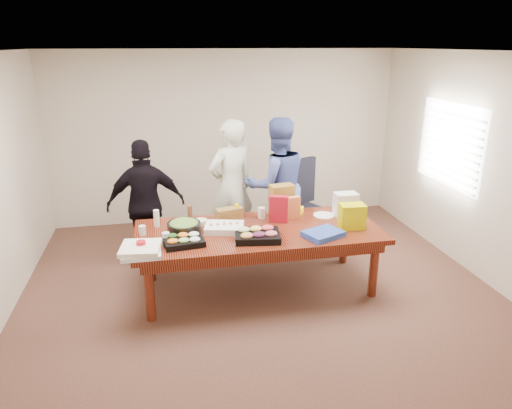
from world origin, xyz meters
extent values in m
cube|color=#47301E|center=(0.00, 0.00, -0.01)|extent=(5.50, 5.00, 0.02)
cube|color=white|center=(0.00, 0.00, 2.71)|extent=(5.50, 5.00, 0.02)
cube|color=beige|center=(0.00, 2.50, 1.35)|extent=(5.50, 0.04, 2.70)
cube|color=beige|center=(0.00, -2.50, 1.35)|extent=(5.50, 0.04, 2.70)
cube|color=beige|center=(2.75, 0.00, 1.35)|extent=(0.04, 5.00, 2.70)
cube|color=white|center=(2.72, 0.60, 1.50)|extent=(0.03, 1.40, 1.10)
cube|color=beige|center=(2.68, 0.60, 1.50)|extent=(0.04, 1.36, 1.00)
cube|color=#4C1C0F|center=(0.00, 0.00, 0.38)|extent=(2.80, 1.20, 0.75)
cube|color=black|center=(0.87, 1.02, 0.60)|extent=(0.80, 0.80, 1.19)
imported|color=beige|center=(-0.13, 1.15, 0.93)|extent=(0.79, 0.66, 1.85)
imported|color=#49599F|center=(0.49, 1.09, 0.93)|extent=(0.96, 0.78, 1.86)
imported|color=black|center=(-1.27, 0.93, 0.83)|extent=(1.00, 0.45, 1.67)
cube|color=black|center=(-0.87, -0.25, 0.78)|extent=(0.46, 0.38, 0.06)
cube|color=black|center=(-0.07, -0.27, 0.79)|extent=(0.54, 0.45, 0.07)
cube|color=white|center=(-0.39, 0.04, 0.79)|extent=(0.50, 0.42, 0.08)
cylinder|color=black|center=(-0.84, 0.07, 0.81)|extent=(0.47, 0.47, 0.12)
cube|color=#2949A5|center=(0.66, -0.35, 0.78)|extent=(0.49, 0.44, 0.06)
cube|color=#A80F20|center=(0.29, 0.19, 0.91)|extent=(0.24, 0.16, 0.32)
cube|color=#E7EC05|center=(1.10, -0.11, 0.88)|extent=(0.19, 0.09, 0.27)
cube|color=orange|center=(0.49, 0.29, 0.88)|extent=(0.18, 0.10, 0.27)
cylinder|color=silver|center=(0.11, 0.36, 0.82)|extent=(0.11, 0.11, 0.13)
cylinder|color=#FFDA00|center=(-0.17, 0.48, 0.83)|extent=(0.06, 0.06, 0.16)
cylinder|color=brown|center=(-0.74, 0.47, 0.84)|extent=(0.07, 0.07, 0.18)
cylinder|color=white|center=(-1.14, 0.33, 0.85)|extent=(0.08, 0.08, 0.20)
cube|color=#FBD300|center=(0.55, 0.47, 0.79)|extent=(0.27, 0.24, 0.08)
cube|color=brown|center=(-0.27, 0.43, 0.81)|extent=(0.35, 0.21, 0.13)
cube|color=olive|center=(0.39, 0.45, 0.94)|extent=(0.31, 0.21, 0.38)
cylinder|color=red|center=(-1.30, -0.37, 0.81)|extent=(0.10, 0.10, 0.13)
cylinder|color=silver|center=(-1.05, -0.16, 0.81)|extent=(0.10, 0.10, 0.11)
cylinder|color=white|center=(-1.30, 0.11, 0.80)|extent=(0.10, 0.10, 0.11)
cube|color=white|center=(-1.30, -0.41, 0.77)|extent=(0.39, 0.39, 0.04)
cube|color=white|center=(-1.31, -0.40, 0.82)|extent=(0.44, 0.44, 0.04)
cylinder|color=white|center=(0.89, 0.27, 0.76)|extent=(0.32, 0.32, 0.02)
cylinder|color=beige|center=(0.48, 0.51, 0.76)|extent=(0.29, 0.29, 0.02)
cylinder|color=beige|center=(0.40, 0.40, 0.78)|extent=(0.15, 0.15, 0.06)
cylinder|color=beige|center=(-0.63, 0.28, 0.78)|extent=(0.18, 0.18, 0.06)
cube|color=white|center=(1.15, 0.23, 0.90)|extent=(0.27, 0.20, 0.29)
cube|color=#D4D202|center=(1.06, -0.16, 0.89)|extent=(0.30, 0.22, 0.29)
camera|label=1|loc=(-1.04, -4.89, 2.78)|focal=32.92mm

